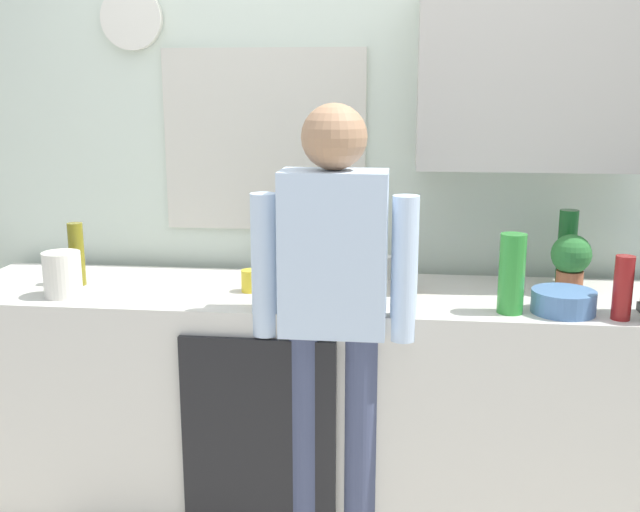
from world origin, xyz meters
The scene contains 16 objects.
kitchen_counter centered at (0.00, 0.30, 0.44)m, with size 3.01×0.64×0.88m, color beige.
dishwasher_panel centered at (-0.27, -0.03, 0.40)m, with size 0.56×0.02×0.79m, color black.
back_wall_assembly centered at (0.08, 0.70, 1.35)m, with size 4.61×0.42×2.60m.
bottle_green_wine centered at (0.88, 0.52, 1.03)m, with size 0.07×0.07×0.30m, color #195923.
bottle_amber_beer centered at (0.26, 0.28, 1.00)m, with size 0.06×0.06×0.23m, color brown.
bottle_dark_sauce centered at (0.22, 0.38, 0.97)m, with size 0.06×0.06×0.18m, color black.
bottle_olive_oil centered at (-1.05, 0.29, 1.01)m, with size 0.06×0.06×0.25m, color olive.
bottle_red_vinegar centered at (0.97, 0.06, 0.99)m, with size 0.06×0.06×0.22m, color maroon.
bottle_clear_soda centered at (0.61, 0.10, 1.02)m, with size 0.09×0.09×0.28m, color #2D8C33.
cup_yellow_cup centered at (-0.35, 0.26, 0.92)m, with size 0.07×0.07×0.09m, color yellow.
cup_terracotta_mug centered at (-0.10, 0.25, 0.93)m, with size 0.08×0.08×0.09m, color #B26647.
cup_white_mug centered at (0.15, 0.52, 0.93)m, with size 0.08×0.08×0.10m, color white.
mixing_bowl centered at (0.79, 0.12, 0.92)m, with size 0.22×0.22×0.08m, color #4C72A5.
potted_plant centered at (0.86, 0.37, 1.01)m, with size 0.15×0.15×0.23m.
storage_canister centered at (-1.03, 0.12, 0.97)m, with size 0.14×0.14×0.17m, color silver.
person_at_sink centered at (0.00, 0.00, 0.95)m, with size 0.57×0.22×1.60m.
Camera 1 is at (0.23, -2.42, 1.64)m, focal length 41.31 mm.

